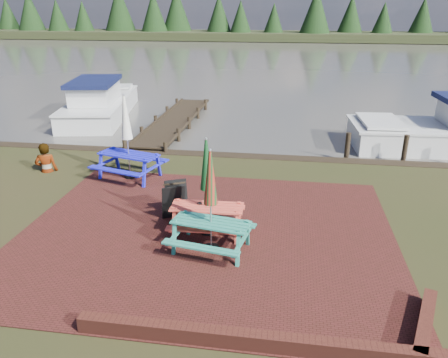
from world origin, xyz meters
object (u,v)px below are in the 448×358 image
picnic_table_red (207,202)px  picnic_table_blue (128,150)px  jetty (174,121)px  boat_jetty (100,105)px  picnic_table_teal (211,217)px  chalkboard (175,200)px  person (43,144)px

picnic_table_red → picnic_table_blue: (-3.13, 3.24, 0.10)m
picnic_table_red → picnic_table_blue: picnic_table_blue is taller
jetty → boat_jetty: boat_jetty is taller
picnic_table_teal → chalkboard: picnic_table_teal is taller
picnic_table_teal → jetty: (-3.75, 10.98, -0.72)m
picnic_table_red → chalkboard: picnic_table_red is taller
picnic_table_teal → boat_jetty: size_ratio=0.30×
picnic_table_red → picnic_table_teal: bearing=-75.4°
jetty → picnic_table_teal: bearing=-71.1°
picnic_table_blue → chalkboard: 3.31m
chalkboard → boat_jetty: size_ratio=0.12×
picnic_table_blue → jetty: (-0.39, 6.98, -0.82)m
chalkboard → jetty: (-2.53, 9.46, -0.37)m
picnic_table_red → jetty: size_ratio=0.26×
picnic_table_red → person: picnic_table_red is taller
chalkboard → boat_jetty: boat_jetty is taller
picnic_table_blue → picnic_table_teal: bearing=-33.8°
boat_jetty → person: bearing=-89.3°
picnic_table_blue → person: 2.94m
picnic_table_teal → picnic_table_red: size_ratio=1.00×
picnic_table_red → boat_jetty: (-7.72, 11.56, -0.38)m
picnic_table_teal → picnic_table_red: (-0.23, 0.76, 0.00)m
picnic_table_blue → jetty: picnic_table_blue is taller
person → picnic_table_red: bearing=133.5°
boat_jetty → person: (1.65, -8.22, 0.52)m
picnic_table_teal → person: bearing=157.2°
picnic_table_blue → chalkboard: bearing=-33.1°
picnic_table_blue → boat_jetty: (-4.59, 8.32, -0.47)m
picnic_table_teal → boat_jetty: (-7.95, 12.32, -0.37)m
picnic_table_red → boat_jetty: bearing=121.5°
picnic_table_red → picnic_table_blue: bearing=131.8°
picnic_table_teal → chalkboard: bearing=139.1°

